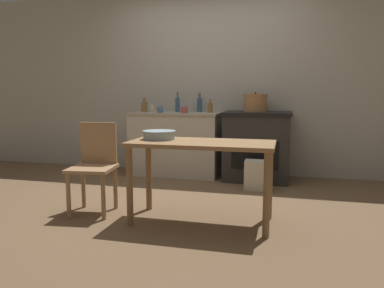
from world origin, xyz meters
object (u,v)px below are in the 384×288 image
stock_pot (255,103)px  bottle_center_left (200,105)px  bottle_left (210,107)px  work_table (201,154)px  flour_sack (257,175)px  cup_center (160,110)px  cup_mid_right (184,110)px  cup_center_right (152,108)px  bottle_mid_left (178,104)px  bottle_far_left (144,106)px  chair (95,164)px  stove (257,146)px  mixing_bowl_large (159,134)px

stock_pot → bottle_center_left: size_ratio=1.21×
stock_pot → bottle_left: bearing=179.9°
work_table → flour_sack: bearing=72.4°
work_table → cup_center: cup_center is taller
stock_pot → cup_mid_right: (-0.92, -0.16, -0.10)m
cup_center_right → cup_mid_right: bearing=-10.4°
cup_mid_right → bottle_center_left: bearing=62.7°
cup_center_right → bottle_mid_left: bearing=17.1°
cup_mid_right → stock_pot: bearing=9.7°
bottle_far_left → bottle_mid_left: size_ratio=0.71×
stock_pot → cup_mid_right: bearing=-170.3°
stock_pot → bottle_far_left: (-1.55, 0.00, -0.06)m
chair → flour_sack: 1.89m
stock_pot → cup_center: (-1.23, -0.23, -0.09)m
stove → stock_pot: stock_pot is taller
stock_pot → bottle_left: 0.61m
stove → mixing_bowl_large: stove is taller
stock_pot → mixing_bowl_large: size_ratio=1.05×
chair → flour_sack: size_ratio=2.43×
cup_center_right → stock_pot: bearing=2.8°
stove → cup_mid_right: (-0.96, -0.09, 0.46)m
bottle_center_left → chair: bearing=-106.9°
flour_sack → chair: bearing=-140.8°
work_table → chair: (-1.06, 0.05, -0.15)m
flour_sack → bottle_mid_left: size_ratio=1.27×
bottle_center_left → cup_center: bearing=-142.0°
mixing_bowl_large → stove: bearing=66.5°
bottle_center_left → cup_center_right: bottle_center_left is taller
stove → cup_mid_right: 1.07m
bottle_mid_left → bottle_center_left: (0.29, 0.09, -0.01)m
bottle_left → cup_mid_right: bottle_left is taller
bottle_far_left → flour_sack: bearing=-20.6°
bottle_mid_left → cup_center_right: 0.36m
chair → mixing_bowl_large: bearing=-6.3°
flour_sack → cup_center: (-1.32, 0.38, 0.74)m
bottle_left → cup_center_right: (-0.81, -0.07, -0.02)m
stove → work_table: stove is taller
flour_sack → bottle_center_left: (-0.86, 0.74, 0.80)m
stock_pot → bottle_mid_left: 1.07m
stove → bottle_mid_left: size_ratio=3.22×
cup_center → cup_center_right: size_ratio=0.86×
stove → bottle_center_left: size_ratio=3.40×
stock_pot → mixing_bowl_large: bearing=-111.7°
flour_sack → cup_mid_right: 1.33m
stove → bottle_far_left: 1.67m
bottle_center_left → bottle_far_left: bearing=-171.2°
cup_center_right → mixing_bowl_large: bearing=-67.8°
mixing_bowl_large → bottle_center_left: (-0.07, 1.91, 0.21)m
bottle_left → mixing_bowl_large: bearing=-93.4°
stove → cup_center: (-1.27, -0.17, 0.47)m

